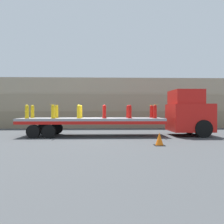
{
  "coord_description": "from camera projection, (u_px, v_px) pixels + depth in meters",
  "views": [
    {
      "loc": [
        0.88,
        -15.02,
        1.76
      ],
      "look_at": [
        1.37,
        0.0,
        1.64
      ],
      "focal_mm": 35.0,
      "sensor_mm": 36.0,
      "label": 1
    }
  ],
  "objects": [
    {
      "name": "ground_plane",
      "position": [
        92.0,
        136.0,
        14.99
      ],
      "size": [
        120.0,
        120.0,
        0.0
      ],
      "primitive_type": "plane",
      "color": "#3F4244"
    },
    {
      "name": "rock_cliff",
      "position": [
        96.0,
        103.0,
        22.67
      ],
      "size": [
        60.0,
        3.3,
        4.96
      ],
      "color": "#84755B",
      "rests_on": "ground_plane"
    },
    {
      "name": "truck_cab",
      "position": [
        190.0,
        113.0,
        15.2
      ],
      "size": [
        2.69,
        2.62,
        3.15
      ],
      "color": "red",
      "rests_on": "ground_plane"
    },
    {
      "name": "flatbed_trailer",
      "position": [
        84.0,
        121.0,
        14.97
      ],
      "size": [
        9.66,
        2.6,
        1.23
      ],
      "color": "gray",
      "rests_on": "ground_plane"
    },
    {
      "name": "fire_hydrant_yellow_near_0",
      "position": [
        27.0,
        112.0,
        14.29
      ],
      "size": [
        0.3,
        0.53,
        0.9
      ],
      "color": "gold",
      "rests_on": "flatbed_trailer"
    },
    {
      "name": "fire_hydrant_yellow_far_0",
      "position": [
        32.0,
        112.0,
        15.39
      ],
      "size": [
        0.3,
        0.53,
        0.9
      ],
      "color": "gold",
      "rests_on": "flatbed_trailer"
    },
    {
      "name": "fire_hydrant_yellow_near_1",
      "position": [
        53.0,
        112.0,
        14.35
      ],
      "size": [
        0.3,
        0.53,
        0.9
      ],
      "color": "gold",
      "rests_on": "flatbed_trailer"
    },
    {
      "name": "fire_hydrant_yellow_far_1",
      "position": [
        57.0,
        112.0,
        15.45
      ],
      "size": [
        0.3,
        0.53,
        0.9
      ],
      "color": "gold",
      "rests_on": "flatbed_trailer"
    },
    {
      "name": "fire_hydrant_yellow_near_2",
      "position": [
        79.0,
        112.0,
        14.4
      ],
      "size": [
        0.3,
        0.53,
        0.9
      ],
      "color": "gold",
      "rests_on": "flatbed_trailer"
    },
    {
      "name": "fire_hydrant_yellow_far_2",
      "position": [
        81.0,
        112.0,
        15.5
      ],
      "size": [
        0.3,
        0.53,
        0.9
      ],
      "color": "gold",
      "rests_on": "flatbed_trailer"
    },
    {
      "name": "fire_hydrant_red_near_3",
      "position": [
        104.0,
        112.0,
        14.46
      ],
      "size": [
        0.3,
        0.53,
        0.9
      ],
      "color": "red",
      "rests_on": "flatbed_trailer"
    },
    {
      "name": "fire_hydrant_red_far_3",
      "position": [
        104.0,
        112.0,
        15.56
      ],
      "size": [
        0.3,
        0.53,
        0.9
      ],
      "color": "red",
      "rests_on": "flatbed_trailer"
    },
    {
      "name": "fire_hydrant_red_near_4",
      "position": [
        130.0,
        112.0,
        14.51
      ],
      "size": [
        0.3,
        0.53,
        0.9
      ],
      "color": "red",
      "rests_on": "flatbed_trailer"
    },
    {
      "name": "fire_hydrant_red_far_4",
      "position": [
        128.0,
        112.0,
        15.61
      ],
      "size": [
        0.3,
        0.53,
        0.9
      ],
      "color": "red",
      "rests_on": "flatbed_trailer"
    },
    {
      "name": "fire_hydrant_red_near_5",
      "position": [
        155.0,
        112.0,
        14.57
      ],
      "size": [
        0.3,
        0.53,
        0.9
      ],
      "color": "red",
      "rests_on": "flatbed_trailer"
    },
    {
      "name": "fire_hydrant_red_far_5",
      "position": [
        151.0,
        112.0,
        15.67
      ],
      "size": [
        0.3,
        0.53,
        0.9
      ],
      "color": "red",
      "rests_on": "flatbed_trailer"
    },
    {
      "name": "cargo_strap_rear",
      "position": [
        55.0,
        105.0,
        14.89
      ],
      "size": [
        0.05,
        2.7,
        0.01
      ],
      "color": "yellow",
      "rests_on": "fire_hydrant_yellow_near_1"
    },
    {
      "name": "cargo_strap_middle",
      "position": [
        153.0,
        105.0,
        15.11
      ],
      "size": [
        0.05,
        2.7,
        0.01
      ],
      "color": "yellow",
      "rests_on": "fire_hydrant_red_near_5"
    },
    {
      "name": "traffic_cone",
      "position": [
        159.0,
        139.0,
        10.9
      ],
      "size": [
        0.51,
        0.51,
        0.65
      ],
      "color": "black",
      "rests_on": "ground_plane"
    }
  ]
}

